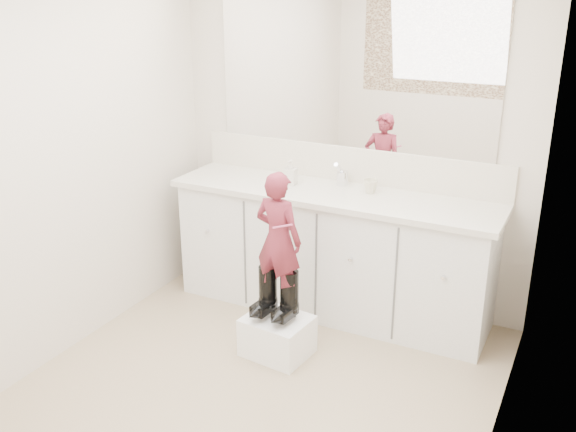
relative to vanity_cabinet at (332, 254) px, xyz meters
The scene contains 16 objects.
floor 1.30m from the vanity_cabinet, 90.00° to the right, with size 3.00×3.00×0.00m, color #968462.
wall_back 0.82m from the vanity_cabinet, 90.00° to the left, with size 2.60×2.60×0.00m, color beige.
wall_left 1.95m from the vanity_cabinet, 136.70° to the right, with size 3.00×3.00×0.00m, color beige.
wall_right 1.95m from the vanity_cabinet, 43.30° to the right, with size 3.00×3.00×0.00m, color beige.
vanity_cabinet is the anchor object (origin of this frame).
countertop 0.45m from the vanity_cabinet, 90.00° to the right, with size 2.28×0.58×0.04m, color beige.
backsplash 0.64m from the vanity_cabinet, 90.00° to the left, with size 2.28×0.03×0.25m, color beige.
mirror 1.24m from the vanity_cabinet, 90.00° to the left, with size 2.00×0.02×1.00m, color white.
faucet 0.54m from the vanity_cabinet, 90.00° to the left, with size 0.08×0.08×0.10m, color silver.
cup 0.57m from the vanity_cabinet, 18.15° to the left, with size 0.10×0.10×0.09m, color beige.
soap_bottle 0.64m from the vanity_cabinet, behind, with size 0.08×0.08×0.17m, color beige.
step_stool 0.78m from the vanity_cabinet, 95.09° to the right, with size 0.40×0.33×0.25m, color white.
boot_left 0.71m from the vanity_cabinet, 101.28° to the right, with size 0.12×0.22×0.33m, color black, non-canonical shape.
boot_right 0.70m from the vanity_cabinet, 89.07° to the right, with size 0.12×0.22×0.33m, color black, non-canonical shape.
toddler 0.78m from the vanity_cabinet, 95.23° to the right, with size 0.31×0.20×0.85m, color #B13649.
toothbrush 0.91m from the vanity_cabinet, 89.53° to the right, with size 0.01×0.01×0.14m, color #CF507F.
Camera 1 is at (1.59, -2.62, 2.24)m, focal length 40.00 mm.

